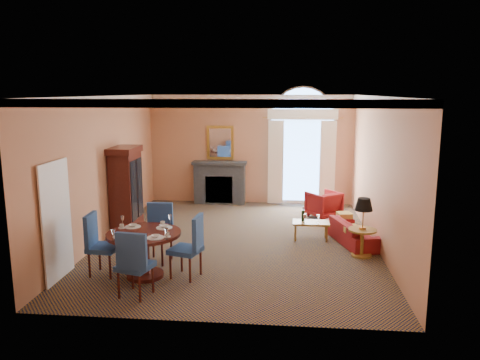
# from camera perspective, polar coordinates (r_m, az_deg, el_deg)

# --- Properties ---
(ground) EXTENTS (7.50, 7.50, 0.00)m
(ground) POSITION_cam_1_polar(r_m,az_deg,el_deg) (10.54, -0.26, -7.47)
(ground) COLOR #131B3C
(ground) RESTS_ON ground
(room_envelope) EXTENTS (6.04, 7.52, 3.45)m
(room_envelope) POSITION_cam_1_polar(r_m,az_deg,el_deg) (10.71, -0.05, 6.54)
(room_envelope) COLOR tan
(room_envelope) RESTS_ON ground
(armoire) EXTENTS (0.58, 1.03, 2.03)m
(armoire) POSITION_cam_1_polar(r_m,az_deg,el_deg) (11.39, -13.73, -1.30)
(armoire) COLOR #38110C
(armoire) RESTS_ON ground
(dining_table) EXTENTS (1.33, 1.33, 1.03)m
(dining_table) POSITION_cam_1_polar(r_m,az_deg,el_deg) (8.60, -11.61, -7.67)
(dining_table) COLOR #38110C
(dining_table) RESTS_ON ground
(dining_chair_north) EXTENTS (0.60, 0.60, 1.14)m
(dining_chair_north) POSITION_cam_1_polar(r_m,az_deg,el_deg) (9.39, -9.88, -5.81)
(dining_chair_north) COLOR #224889
(dining_chair_north) RESTS_ON ground
(dining_chair_south) EXTENTS (0.62, 0.62, 1.14)m
(dining_chair_south) POSITION_cam_1_polar(r_m,az_deg,el_deg) (7.75, -12.85, -9.53)
(dining_chair_south) COLOR #224889
(dining_chair_south) RESTS_ON ground
(dining_chair_east) EXTENTS (0.63, 0.63, 1.14)m
(dining_chair_east) POSITION_cam_1_polar(r_m,az_deg,el_deg) (8.45, -5.94, -7.59)
(dining_chair_east) COLOR #224889
(dining_chair_east) RESTS_ON ground
(dining_chair_west) EXTENTS (0.55, 0.55, 1.14)m
(dining_chair_west) POSITION_cam_1_polar(r_m,az_deg,el_deg) (8.91, -16.96, -7.03)
(dining_chair_west) COLOR #224889
(dining_chair_west) RESTS_ON ground
(sofa) EXTENTS (1.10, 1.79, 0.49)m
(sofa) POSITION_cam_1_polar(r_m,az_deg,el_deg) (10.67, 13.65, -6.18)
(sofa) COLOR maroon
(sofa) RESTS_ON ground
(armchair) EXTENTS (1.05, 1.05, 0.70)m
(armchair) POSITION_cam_1_polar(r_m,az_deg,el_deg) (12.63, 10.17, -2.92)
(armchair) COLOR maroon
(armchair) RESTS_ON ground
(coffee_table) EXTENTS (0.82, 0.46, 0.74)m
(coffee_table) POSITION_cam_1_polar(r_m,az_deg,el_deg) (10.67, 8.58, -5.17)
(coffee_table) COLOR olive
(coffee_table) RESTS_ON ground
(side_table) EXTENTS (0.57, 0.57, 1.18)m
(side_table) POSITION_cam_1_polar(r_m,az_deg,el_deg) (9.74, 14.76, -4.72)
(side_table) COLOR olive
(side_table) RESTS_ON ground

